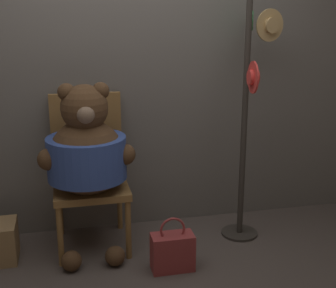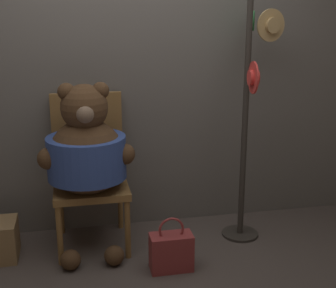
% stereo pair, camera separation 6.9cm
% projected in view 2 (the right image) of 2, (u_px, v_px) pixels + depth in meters
% --- Properties ---
extents(ground_plane, '(14.00, 14.00, 0.00)m').
position_uv_depth(ground_plane, '(143.00, 269.00, 3.17)').
color(ground_plane, '#4C423D').
extents(wall_back, '(8.00, 0.10, 2.60)m').
position_uv_depth(wall_back, '(125.00, 63.00, 3.55)').
color(wall_back, '#66605B').
rests_on(wall_back, ground_plane).
extents(chair, '(0.52, 0.55, 1.10)m').
position_uv_depth(chair, '(90.00, 168.00, 3.45)').
color(chair, olive).
rests_on(chair, ground_plane).
extents(teddy_bear, '(0.66, 0.58, 1.23)m').
position_uv_depth(teddy_bear, '(87.00, 153.00, 3.21)').
color(teddy_bear, '#4C331E').
rests_on(teddy_bear, ground_plane).
extents(hat_display_rack, '(0.43, 0.57, 1.82)m').
position_uv_depth(hat_display_rack, '(250.00, 100.00, 3.39)').
color(hat_display_rack, '#332D28').
rests_on(hat_display_rack, ground_plane).
extents(handbag_on_ground, '(0.28, 0.15, 0.38)m').
position_uv_depth(handbag_on_ground, '(171.00, 251.00, 3.13)').
color(handbag_on_ground, maroon).
rests_on(handbag_on_ground, ground_plane).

